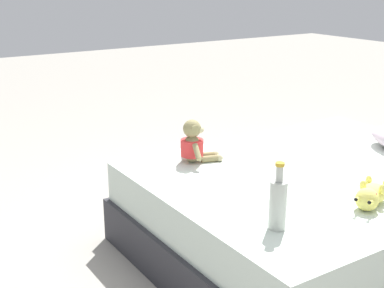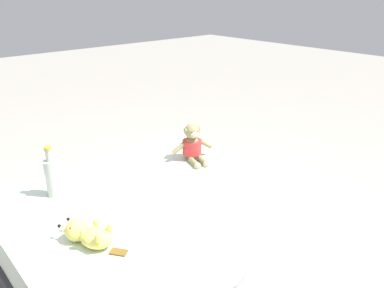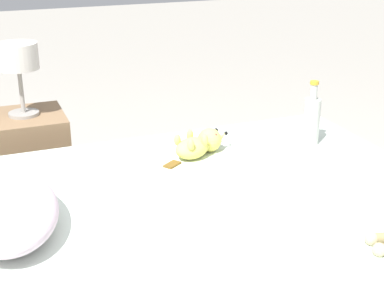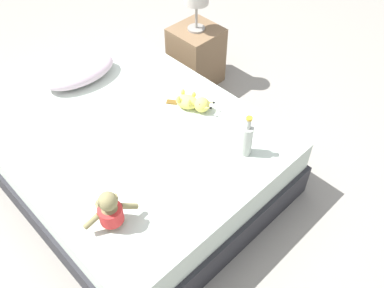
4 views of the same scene
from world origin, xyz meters
TOP-DOWN VIEW (x-y plane):
  - ground_plane at (0.00, 0.00)m, footprint 16.00×16.00m
  - bed at (0.00, 0.00)m, footprint 1.46×1.84m
  - plush_monkey at (-0.48, -0.49)m, footprint 0.28×0.24m
  - plush_yellow_creature at (0.42, -0.16)m, footprint 0.19×0.32m
  - glass_bottle at (0.37, -0.65)m, footprint 0.07×0.07m

SIDE VIEW (x-z plane):
  - ground_plane at x=0.00m, z-range 0.00..0.00m
  - bed at x=0.00m, z-range 0.00..0.45m
  - plush_yellow_creature at x=0.42m, z-range 0.45..0.55m
  - plush_monkey at x=-0.48m, z-range 0.43..0.67m
  - glass_bottle at x=0.37m, z-range 0.42..0.70m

